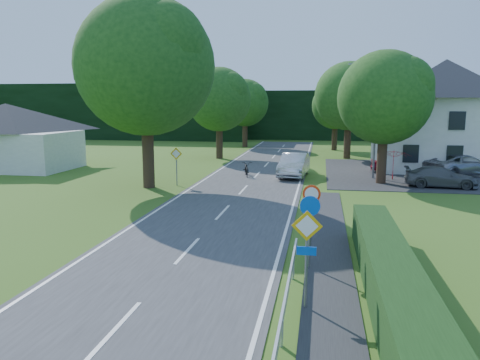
% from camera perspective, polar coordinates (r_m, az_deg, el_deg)
% --- Properties ---
extents(road, '(7.00, 80.00, 0.04)m').
position_cam_1_polar(road, '(24.46, -1.14, -2.93)').
color(road, '#373739').
rests_on(road, ground).
extents(parking_pad, '(14.00, 16.00, 0.04)m').
position_cam_1_polar(parking_pad, '(37.56, 21.19, 0.75)').
color(parking_pad, '#252528').
rests_on(parking_pad, ground).
extents(line_edge_left, '(0.12, 80.00, 0.01)m').
position_cam_1_polar(line_edge_left, '(25.27, -8.40, -2.57)').
color(line_edge_left, white).
rests_on(line_edge_left, road).
extents(line_edge_right, '(0.12, 80.00, 0.01)m').
position_cam_1_polar(line_edge_right, '(24.06, 6.49, -3.14)').
color(line_edge_right, white).
rests_on(line_edge_right, road).
extents(line_centre, '(0.12, 80.00, 0.01)m').
position_cam_1_polar(line_centre, '(24.46, -1.14, -2.87)').
color(line_centre, white).
rests_on(line_centre, road).
extents(tree_main, '(9.40, 9.40, 11.64)m').
position_cam_1_polar(tree_main, '(29.44, -11.37, 10.33)').
color(tree_main, '#194615').
rests_on(tree_main, ground).
extents(tree_left_far, '(7.00, 7.00, 8.58)m').
position_cam_1_polar(tree_left_far, '(44.52, -2.55, 8.14)').
color(tree_left_far, '#194615').
rests_on(tree_left_far, ground).
extents(tree_right_far, '(7.40, 7.40, 9.09)m').
position_cam_1_polar(tree_right_far, '(45.53, 13.09, 8.26)').
color(tree_right_far, '#194615').
rests_on(tree_right_far, ground).
extents(tree_left_back, '(6.60, 6.60, 8.07)m').
position_cam_1_polar(tree_left_back, '(56.21, 0.62, 8.14)').
color(tree_left_back, '#194615').
rests_on(tree_left_back, ground).
extents(tree_right_back, '(6.20, 6.20, 7.56)m').
position_cam_1_polar(tree_right_back, '(53.50, 11.53, 7.62)').
color(tree_right_back, '#194615').
rests_on(tree_right_back, ground).
extents(tree_right_mid, '(7.00, 7.00, 8.58)m').
position_cam_1_polar(tree_right_mid, '(31.71, 17.13, 7.26)').
color(tree_right_mid, '#194615').
rests_on(tree_right_mid, ground).
extents(treeline_left, '(44.00, 6.00, 8.00)m').
position_cam_1_polar(treeline_left, '(73.14, -16.71, 8.00)').
color(treeline_left, black).
rests_on(treeline_left, ground).
extents(treeline_right, '(30.00, 5.00, 7.00)m').
position_cam_1_polar(treeline_right, '(69.56, 12.85, 7.70)').
color(treeline_right, black).
rests_on(treeline_right, ground).
extents(bungalow_left, '(11.00, 6.50, 5.20)m').
position_cam_1_polar(bungalow_left, '(41.61, -26.45, 4.92)').
color(bungalow_left, beige).
rests_on(bungalow_left, ground).
extents(house_white, '(10.60, 8.40, 8.60)m').
position_cam_1_polar(house_white, '(40.57, 23.53, 7.43)').
color(house_white, silver).
rests_on(house_white, ground).
extents(streetlight, '(2.03, 0.18, 8.00)m').
position_cam_1_polar(streetlight, '(33.64, 15.98, 7.70)').
color(streetlight, slate).
rests_on(streetlight, ground).
extents(sign_priority_right, '(0.78, 0.09, 2.59)m').
position_cam_1_polar(sign_priority_right, '(11.94, 8.13, -7.41)').
color(sign_priority_right, slate).
rests_on(sign_priority_right, ground).
extents(sign_roundabout, '(0.64, 0.08, 2.37)m').
position_cam_1_polar(sign_roundabout, '(14.87, 8.51, -4.56)').
color(sign_roundabout, slate).
rests_on(sign_roundabout, ground).
extents(sign_speed_limit, '(0.64, 0.11, 2.37)m').
position_cam_1_polar(sign_speed_limit, '(16.79, 8.70, -2.63)').
color(sign_speed_limit, slate).
rests_on(sign_speed_limit, ground).
extents(sign_priority_left, '(0.78, 0.09, 2.44)m').
position_cam_1_polar(sign_priority_left, '(30.06, -7.77, 2.57)').
color(sign_priority_left, slate).
rests_on(sign_priority_left, ground).
extents(moving_car, '(2.13, 5.12, 1.65)m').
position_cam_1_polar(moving_car, '(33.58, 6.60, 1.83)').
color(moving_car, silver).
rests_on(moving_car, road).
extents(motorcycle, '(1.15, 2.14, 1.06)m').
position_cam_1_polar(motorcycle, '(33.67, 0.80, 1.41)').
color(motorcycle, black).
rests_on(motorcycle, road).
extents(parked_car_red, '(4.00, 1.87, 1.32)m').
position_cam_1_polar(parked_car_red, '(37.10, 18.62, 1.86)').
color(parked_car_red, maroon).
rests_on(parked_car_red, parking_pad).
extents(parked_car_grey, '(4.44, 2.07, 1.25)m').
position_cam_1_polar(parked_car_grey, '(31.73, 23.27, 0.33)').
color(parked_car_grey, '#525458').
rests_on(parked_car_grey, parking_pad).
extents(parked_car_silver_b, '(6.12, 4.97, 1.55)m').
position_cam_1_polar(parked_car_silver_b, '(37.50, 25.48, 1.69)').
color(parked_car_silver_b, '#99989F').
rests_on(parked_car_silver_b, parking_pad).
extents(parasol, '(2.58, 2.61, 2.05)m').
position_cam_1_polar(parasol, '(33.58, 18.21, 1.77)').
color(parasol, '#AD0D14').
rests_on(parasol, parking_pad).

